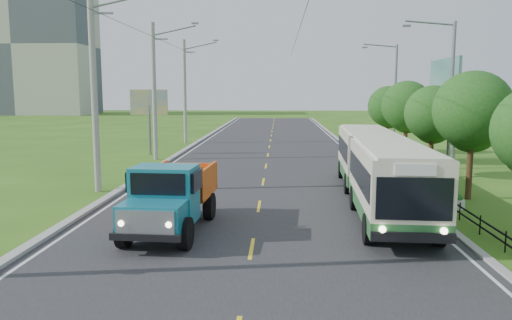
# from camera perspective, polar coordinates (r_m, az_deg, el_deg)

# --- Properties ---
(ground) EXTENTS (240.00, 240.00, 0.00)m
(ground) POSITION_cam_1_polar(r_m,az_deg,el_deg) (16.32, -0.50, -10.13)
(ground) COLOR #2C5C15
(ground) RESTS_ON ground
(road) EXTENTS (14.00, 120.00, 0.02)m
(road) POSITION_cam_1_polar(r_m,az_deg,el_deg) (35.87, 1.23, -0.23)
(road) COLOR #28282B
(road) RESTS_ON ground
(curb_left) EXTENTS (0.40, 120.00, 0.15)m
(curb_left) POSITION_cam_1_polar(r_m,az_deg,el_deg) (36.74, -10.07, -0.06)
(curb_left) COLOR #9E9E99
(curb_left) RESTS_ON ground
(curb_right) EXTENTS (0.30, 120.00, 0.10)m
(curb_right) POSITION_cam_1_polar(r_m,az_deg,el_deg) (36.40, 12.55, -0.24)
(curb_right) COLOR #9E9E99
(curb_right) RESTS_ON ground
(edge_line_left) EXTENTS (0.12, 120.00, 0.00)m
(edge_line_left) POSITION_cam_1_polar(r_m,az_deg,el_deg) (36.63, -9.22, -0.15)
(edge_line_left) COLOR silver
(edge_line_left) RESTS_ON road
(edge_line_right) EXTENTS (0.12, 120.00, 0.00)m
(edge_line_right) POSITION_cam_1_polar(r_m,az_deg,el_deg) (36.32, 11.78, -0.28)
(edge_line_right) COLOR silver
(edge_line_right) RESTS_ON road
(centre_dash) EXTENTS (0.12, 2.20, 0.00)m
(centre_dash) POSITION_cam_1_polar(r_m,az_deg,el_deg) (16.32, -0.50, -10.06)
(centre_dash) COLOR yellow
(centre_dash) RESTS_ON road
(railing_right) EXTENTS (0.04, 40.00, 0.60)m
(railing_right) POSITION_cam_1_polar(r_m,az_deg,el_deg) (30.73, 16.04, -1.35)
(railing_right) COLOR black
(railing_right) RESTS_ON ground
(pole_near) EXTENTS (3.51, 0.32, 10.00)m
(pole_near) POSITION_cam_1_polar(r_m,az_deg,el_deg) (26.15, -17.94, 7.58)
(pole_near) COLOR gray
(pole_near) RESTS_ON ground
(pole_mid) EXTENTS (3.51, 0.32, 10.00)m
(pole_mid) POSITION_cam_1_polar(r_m,az_deg,el_deg) (37.63, -11.51, 7.76)
(pole_mid) COLOR gray
(pole_mid) RESTS_ON ground
(pole_far) EXTENTS (3.51, 0.32, 10.00)m
(pole_far) POSITION_cam_1_polar(r_m,az_deg,el_deg) (49.36, -8.10, 7.81)
(pole_far) COLOR gray
(pole_far) RESTS_ON ground
(tree_third) EXTENTS (3.60, 3.62, 6.00)m
(tree_third) POSITION_cam_1_polar(r_m,az_deg,el_deg) (25.33, 23.53, 4.81)
(tree_third) COLOR #382314
(tree_third) RESTS_ON ground
(tree_fourth) EXTENTS (3.24, 3.31, 5.40)m
(tree_fourth) POSITION_cam_1_polar(r_m,az_deg,el_deg) (31.02, 19.56, 4.70)
(tree_fourth) COLOR #382314
(tree_fourth) RESTS_ON ground
(tree_fifth) EXTENTS (3.48, 3.52, 5.80)m
(tree_fifth) POSITION_cam_1_polar(r_m,az_deg,el_deg) (36.79, 16.87, 5.65)
(tree_fifth) COLOR #382314
(tree_fifth) RESTS_ON ground
(tree_back) EXTENTS (3.30, 3.36, 5.50)m
(tree_back) POSITION_cam_1_polar(r_m,az_deg,el_deg) (42.63, 14.88, 5.70)
(tree_back) COLOR #382314
(tree_back) RESTS_ON ground
(streetlight_mid) EXTENTS (3.02, 0.20, 9.07)m
(streetlight_mid) POSITION_cam_1_polar(r_m,az_deg,el_deg) (31.09, 21.14, 7.06)
(streetlight_mid) COLOR slate
(streetlight_mid) RESTS_ON ground
(streetlight_far) EXTENTS (3.02, 0.20, 9.07)m
(streetlight_far) POSITION_cam_1_polar(r_m,az_deg,el_deg) (44.60, 15.43, 7.37)
(streetlight_far) COLOR slate
(streetlight_far) RESTS_ON ground
(planter_near) EXTENTS (0.64, 0.64, 0.67)m
(planter_near) POSITION_cam_1_polar(r_m,az_deg,el_deg) (23.35, 22.01, -4.49)
(planter_near) COLOR silver
(planter_near) RESTS_ON ground
(planter_mid) EXTENTS (0.64, 0.64, 0.67)m
(planter_mid) POSITION_cam_1_polar(r_m,az_deg,el_deg) (30.87, 17.12, -1.38)
(planter_mid) COLOR silver
(planter_mid) RESTS_ON ground
(planter_far) EXTENTS (0.64, 0.64, 0.67)m
(planter_far) POSITION_cam_1_polar(r_m,az_deg,el_deg) (38.59, 14.18, 0.51)
(planter_far) COLOR silver
(planter_far) RESTS_ON ground
(billboard_left) EXTENTS (3.00, 0.20, 5.20)m
(billboard_left) POSITION_cam_1_polar(r_m,az_deg,el_deg) (40.86, -12.13, 6.01)
(billboard_left) COLOR slate
(billboard_left) RESTS_ON ground
(billboard_right) EXTENTS (0.24, 6.00, 7.30)m
(billboard_right) POSITION_cam_1_polar(r_m,az_deg,el_deg) (37.31, 20.69, 7.80)
(billboard_right) COLOR slate
(billboard_right) RESTS_ON ground
(apartment_near) EXTENTS (28.00, 14.00, 30.00)m
(apartment_near) POSITION_cam_1_polar(r_m,az_deg,el_deg) (124.22, -24.66, 11.72)
(apartment_near) COLOR #B7B2A3
(apartment_near) RESTS_ON ground
(bus) EXTENTS (3.34, 15.63, 3.00)m
(bus) POSITION_cam_1_polar(r_m,az_deg,el_deg) (23.11, 13.71, -0.44)
(bus) COLOR #28642F
(bus) RESTS_ON ground
(dump_truck) EXTENTS (2.66, 6.10, 2.51)m
(dump_truck) POSITION_cam_1_polar(r_m,az_deg,el_deg) (18.25, -9.63, -3.70)
(dump_truck) COLOR #17768C
(dump_truck) RESTS_ON ground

